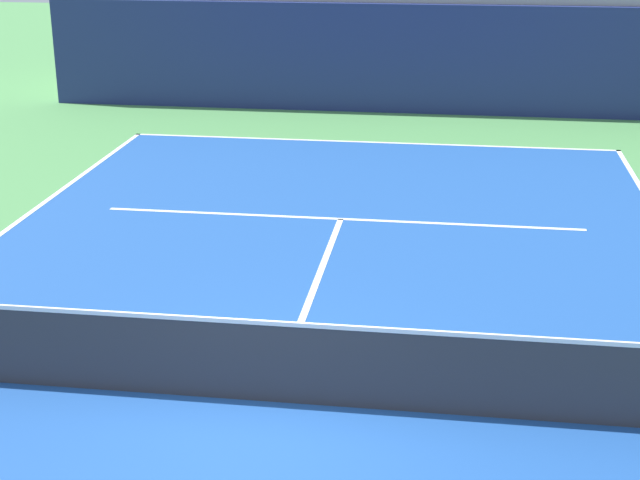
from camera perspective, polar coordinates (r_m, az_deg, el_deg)
name	(u,v)px	position (r m, az deg, el deg)	size (l,w,h in m)	color
ground_plane	(271,402)	(10.72, -2.95, -9.59)	(80.00, 80.00, 0.00)	#4C8C4C
court_surface	(271,402)	(10.71, -2.95, -9.56)	(11.00, 24.00, 0.01)	#1E4C99
baseline_far	(370,142)	(21.83, 3.00, 5.83)	(11.00, 0.10, 0.00)	white
service_line_far	(341,219)	(16.52, 1.24, 1.26)	(8.26, 0.10, 0.00)	white
centre_service_line	(313,290)	(13.55, -0.40, -2.98)	(0.10, 6.40, 0.00)	white
back_wall	(383,58)	(24.88, 3.79, 10.71)	(17.49, 0.30, 2.74)	navy
stands_tier_lower	(388,41)	(26.17, 4.04, 11.72)	(17.49, 2.40, 3.25)	#9E9E99
stands_tier_upper	(394,16)	(28.50, 4.43, 13.14)	(17.49, 2.40, 4.01)	#9E9E99
tennis_net	(270,360)	(10.48, -3.00, -7.16)	(11.08, 0.08, 1.07)	black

